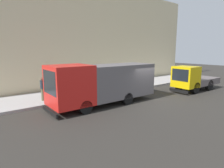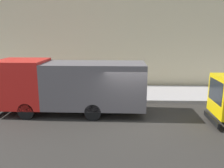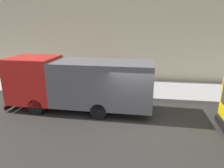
# 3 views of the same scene
# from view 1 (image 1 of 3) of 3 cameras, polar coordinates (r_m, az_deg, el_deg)

# --- Properties ---
(ground) EXTENTS (80.00, 80.00, 0.00)m
(ground) POSITION_cam_1_polar(r_m,az_deg,el_deg) (14.99, 9.95, -4.77)
(ground) COLOR #2E2B27
(sidewalk) EXTENTS (4.20, 30.00, 0.16)m
(sidewalk) POSITION_cam_1_polar(r_m,az_deg,el_deg) (18.65, -1.81, -1.41)
(sidewalk) COLOR #ABA5A3
(sidewalk) RESTS_ON ground
(building_facade) EXTENTS (0.50, 30.00, 10.43)m
(building_facade) POSITION_cam_1_polar(r_m,az_deg,el_deg) (20.46, -6.37, 14.01)
(building_facade) COLOR beige
(building_facade) RESTS_ON ground
(large_utility_truck) EXTENTS (2.46, 7.97, 2.91)m
(large_utility_truck) POSITION_cam_1_polar(r_m,az_deg,el_deg) (13.36, -2.51, 0.56)
(large_utility_truck) COLOR red
(large_utility_truck) RESTS_ON ground
(small_flatbed_truck) EXTENTS (2.12, 5.66, 2.37)m
(small_flatbed_truck) POSITION_cam_1_polar(r_m,az_deg,el_deg) (19.34, 22.92, 1.31)
(small_flatbed_truck) COLOR yellow
(small_flatbed_truck) RESTS_ON ground
(pedestrian_walking) EXTENTS (0.45, 0.45, 1.70)m
(pedestrian_walking) POSITION_cam_1_polar(r_m,az_deg,el_deg) (14.73, -20.07, -1.24)
(pedestrian_walking) COLOR brown
(pedestrian_walking) RESTS_ON sidewalk
(traffic_cone_orange) EXTENTS (0.49, 0.49, 0.70)m
(traffic_cone_orange) POSITION_cam_1_polar(r_m,az_deg,el_deg) (14.69, -17.08, -3.32)
(traffic_cone_orange) COLOR orange
(traffic_cone_orange) RESTS_ON sidewalk
(street_sign_post) EXTENTS (0.44, 0.08, 2.24)m
(street_sign_post) POSITION_cam_1_polar(r_m,az_deg,el_deg) (16.26, -2.43, 1.95)
(street_sign_post) COLOR #4C5156
(street_sign_post) RESTS_ON sidewalk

